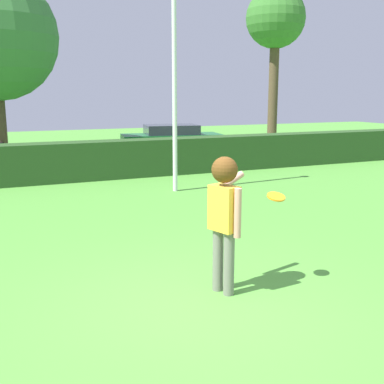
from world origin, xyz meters
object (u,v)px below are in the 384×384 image
at_px(person, 225,208).
at_px(lamppost, 174,55).
at_px(frisbee, 276,197).
at_px(maple_tree, 276,22).
at_px(parked_car_green, 171,138).

xyz_separation_m(person, lamppost, (1.90, 6.41, 2.38)).
bearing_deg(lamppost, frisbee, -100.28).
bearing_deg(maple_tree, parked_car_green, 170.14).
distance_m(person, lamppost, 7.09).
height_order(lamppost, maple_tree, maple_tree).
relative_size(frisbee, parked_car_green, 0.05).
distance_m(person, frisbee, 0.73).
height_order(frisbee, parked_car_green, frisbee).
bearing_deg(maple_tree, person, -125.36).
bearing_deg(frisbee, lamppost, 79.72).
bearing_deg(parked_car_green, person, -108.83).
distance_m(frisbee, lamppost, 6.96).
relative_size(lamppost, parked_car_green, 1.44).
bearing_deg(person, lamppost, 73.49).
relative_size(parked_car_green, maple_tree, 0.63).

